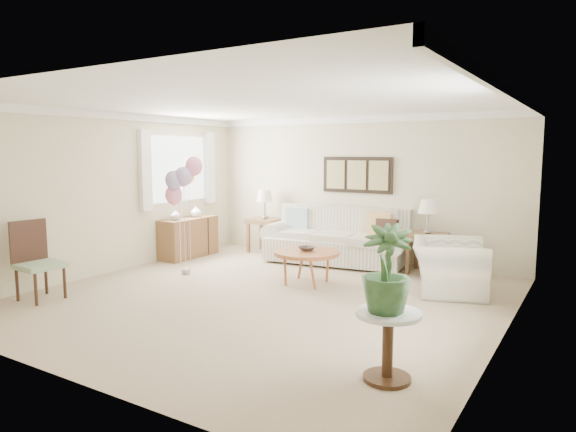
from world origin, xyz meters
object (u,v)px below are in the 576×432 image
at_px(coffee_table, 307,254).
at_px(accent_chair, 36,259).
at_px(sofa, 337,241).
at_px(armchair, 449,267).
at_px(balloon_cluster, 182,179).

distance_m(coffee_table, accent_chair, 3.73).
xyz_separation_m(sofa, armchair, (2.20, -0.94, -0.02)).
bearing_deg(accent_chair, armchair, 34.89).
distance_m(accent_chair, balloon_cluster, 2.40).
bearing_deg(coffee_table, accent_chair, -135.98).
distance_m(sofa, accent_chair, 4.81).
relative_size(sofa, coffee_table, 2.83).
height_order(sofa, balloon_cluster, balloon_cluster).
distance_m(coffee_table, armchair, 2.04).
bearing_deg(sofa, accent_chair, -120.15).
bearing_deg(coffee_table, sofa, 99.55).
bearing_deg(balloon_cluster, armchair, 16.34).
height_order(sofa, accent_chair, accent_chair).
bearing_deg(balloon_cluster, sofa, 50.68).
bearing_deg(accent_chair, balloon_cluster, 71.18).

